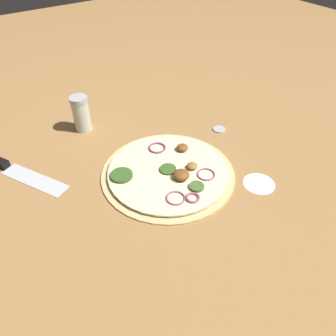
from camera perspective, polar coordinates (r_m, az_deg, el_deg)
ground_plane at (r=0.75m, az=0.00°, el=-1.03°), size 3.00×3.00×0.00m
pizza at (r=0.75m, az=0.05°, el=-0.69°), size 0.31×0.31×0.03m
knife at (r=0.86m, az=-27.01°, el=0.61°), size 0.27×0.16×0.02m
spice_jar at (r=0.90m, az=-14.90°, el=9.17°), size 0.05×0.05×0.10m
loose_cap at (r=0.90m, az=8.91°, el=6.77°), size 0.03×0.03×0.01m
flour_patch at (r=0.76m, az=15.55°, el=-2.63°), size 0.07×0.07×0.00m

